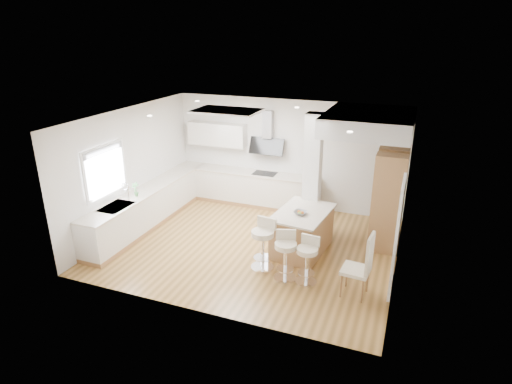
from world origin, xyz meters
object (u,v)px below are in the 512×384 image
at_px(dining_chair, 363,264).
at_px(bar_stool_c, 307,258).
at_px(bar_stool_a, 263,241).
at_px(bar_stool_b, 286,253).
at_px(peninsula, 302,231).

bearing_deg(dining_chair, bar_stool_c, 179.83).
distance_m(bar_stool_a, dining_chair, 1.95).
relative_size(bar_stool_a, dining_chair, 0.85).
height_order(bar_stool_a, dining_chair, dining_chair).
bearing_deg(bar_stool_c, bar_stool_b, -170.59).
bearing_deg(bar_stool_b, bar_stool_a, 140.43).
relative_size(bar_stool_c, dining_chair, 0.76).
bearing_deg(bar_stool_c, dining_chair, 1.35).
bearing_deg(bar_stool_b, peninsula, 72.31).
bearing_deg(dining_chair, bar_stool_a, 176.75).
bearing_deg(bar_stool_b, bar_stool_c, -14.74).
bearing_deg(bar_stool_a, peninsula, 68.84).
xyz_separation_m(bar_stool_a, dining_chair, (1.93, -0.29, 0.07)).
height_order(bar_stool_a, bar_stool_b, bar_stool_a).
bearing_deg(peninsula, bar_stool_c, -63.97).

